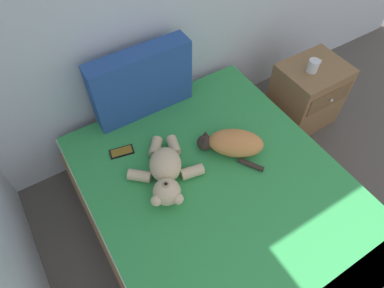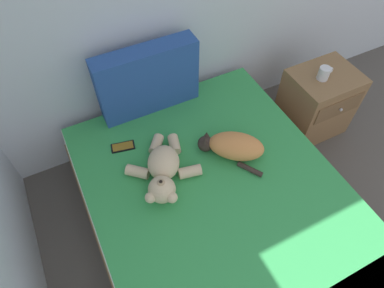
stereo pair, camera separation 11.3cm
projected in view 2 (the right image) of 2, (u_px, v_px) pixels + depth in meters
The scene contains 7 objects.
bed at pixel (220, 216), 2.10m from camera, with size 1.47×1.93×0.46m.
patterned_cushion at pixel (148, 80), 2.18m from camera, with size 0.67×0.14×0.47m.
cat at pixel (233, 146), 2.06m from camera, with size 0.39×0.41×0.15m.
teddy_bear at pixel (163, 171), 1.95m from camera, with size 0.42×0.52×0.17m.
cell_phone at pixel (123, 147), 2.14m from camera, with size 0.16×0.10×0.01m.
nightstand at pixel (317, 103), 2.64m from camera, with size 0.49×0.42×0.55m.
mug at pixel (324, 73), 2.37m from camera, with size 0.12×0.08×0.09m.
Camera 2 is at (0.54, 1.83, 2.17)m, focal length 31.49 mm.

